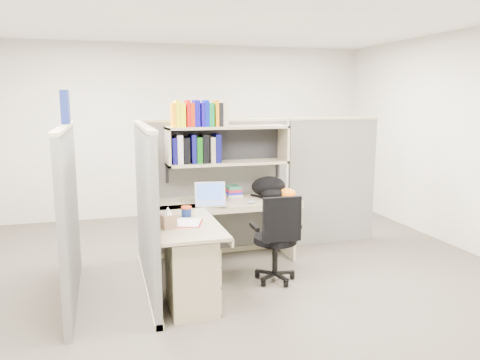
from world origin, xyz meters
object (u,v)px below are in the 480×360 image
object	(u,v)px
desk	(203,251)
laptop	(211,194)
task_chair	(276,252)
snack_canister	(186,211)
backpack	(270,187)

from	to	relation	value
desk	laptop	size ratio (longest dim) A/B	5.18
laptop	task_chair	world-z (taller)	laptop
desk	laptop	xyz separation A→B (m)	(0.23, 0.66, 0.41)
laptop	task_chair	size ratio (longest dim) A/B	0.36
desk	snack_canister	world-z (taller)	snack_canister
desk	snack_canister	distance (m)	0.43
snack_canister	task_chair	distance (m)	1.01
backpack	snack_canister	xyz separation A→B (m)	(-1.09, -0.61, -0.07)
backpack	task_chair	distance (m)	0.94
laptop	snack_canister	distance (m)	0.55
desk	backpack	size ratio (longest dim) A/B	4.28
desk	snack_canister	xyz separation A→B (m)	(-0.11, 0.23, 0.34)
desk	task_chair	bearing A→B (deg)	6.31
laptop	snack_canister	world-z (taller)	laptop
desk	task_chair	size ratio (longest dim) A/B	1.87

